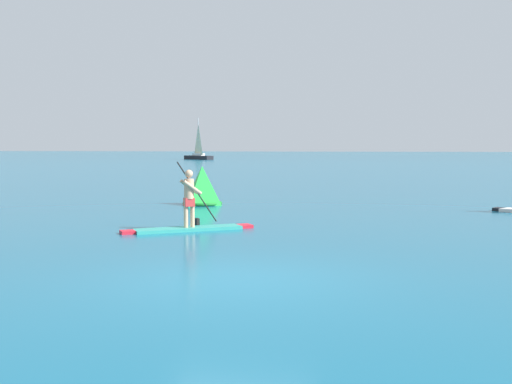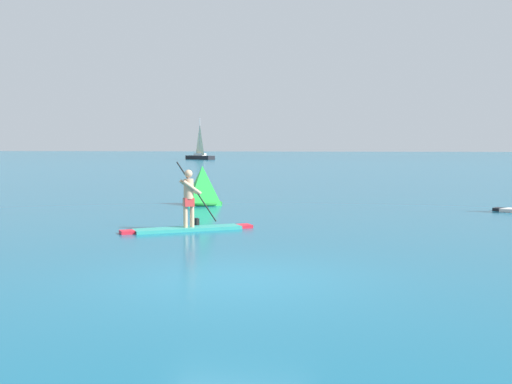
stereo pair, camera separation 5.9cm
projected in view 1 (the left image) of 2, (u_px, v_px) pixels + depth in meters
ground at (235, 280)px, 10.61m from camera, size 440.00×440.00×0.00m
paddleboarder_mid_center at (189, 218)px, 16.71m from camera, size 3.20×2.28×1.87m
race_marker_buoy at (202, 187)px, 23.97m from camera, size 1.60×1.60×1.47m
sailboat_left_horizon at (198, 154)px, 100.71m from camera, size 5.53×4.54×6.58m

